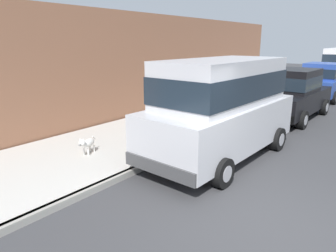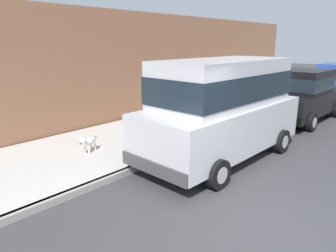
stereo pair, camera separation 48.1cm
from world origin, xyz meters
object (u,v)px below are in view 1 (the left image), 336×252
(car_blue_hatchback, at_px, (322,81))
(car_black_sedan, at_px, (292,93))
(car_silver_van, at_px, (222,105))
(dog_white, at_px, (87,143))

(car_blue_hatchback, bearing_deg, car_black_sedan, -89.50)
(car_silver_van, distance_m, dog_white, 3.56)
(dog_white, bearing_deg, car_black_sedan, 71.41)
(car_blue_hatchback, height_order, dog_white, car_blue_hatchback)
(car_black_sedan, height_order, dog_white, car_black_sedan)
(car_black_sedan, height_order, car_blue_hatchback, car_black_sedan)
(car_silver_van, relative_size, dog_white, 6.85)
(car_black_sedan, distance_m, dog_white, 8.23)
(car_black_sedan, xyz_separation_m, dog_white, (-2.62, -7.78, -0.55))
(car_blue_hatchback, bearing_deg, car_silver_van, -90.02)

